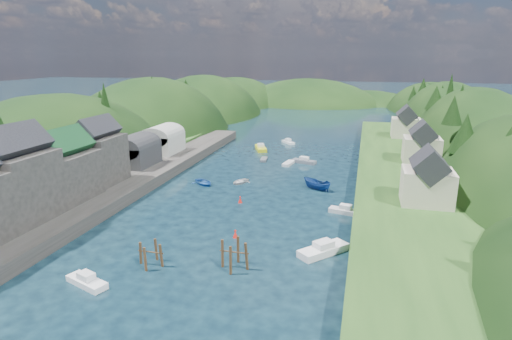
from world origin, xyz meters
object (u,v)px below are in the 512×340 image
(piling_cluster_near, at_px, (151,256))
(channel_buoy_near, at_px, (235,234))
(channel_buoy_far, at_px, (240,200))
(piling_cluster_far, at_px, (234,257))

(piling_cluster_near, bearing_deg, channel_buoy_near, 53.96)
(channel_buoy_far, bearing_deg, channel_buoy_near, -76.18)
(piling_cluster_near, distance_m, channel_buoy_far, 23.30)
(channel_buoy_near, xyz_separation_m, channel_buoy_far, (-3.26, 13.27, 0.00))
(piling_cluster_near, height_order, channel_buoy_far, piling_cluster_near)
(piling_cluster_near, xyz_separation_m, piling_cluster_far, (9.43, 1.71, 0.27))
(piling_cluster_near, xyz_separation_m, channel_buoy_far, (3.80, 22.98, -0.62))
(piling_cluster_near, distance_m, channel_buoy_near, 12.02)
(piling_cluster_far, bearing_deg, channel_buoy_far, 104.84)
(channel_buoy_near, bearing_deg, piling_cluster_far, -73.49)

